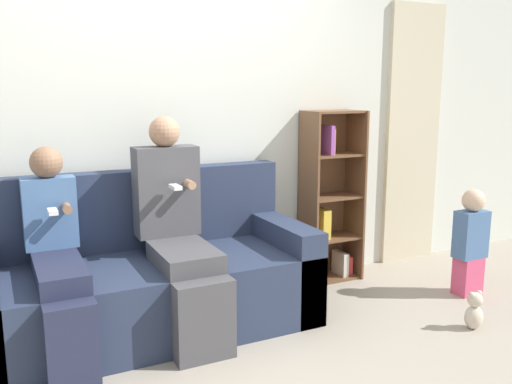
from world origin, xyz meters
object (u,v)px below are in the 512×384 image
couch (148,282)px  toddler_standing (470,241)px  bookshelf (329,198)px  child_seated (58,256)px  teddy_bear (474,311)px  adult_seated (178,225)px

couch → toddler_standing: couch is taller
bookshelf → child_seated: bearing=-168.1°
child_seated → teddy_bear: child_seated is taller
couch → child_seated: bearing=-166.2°
toddler_standing → teddy_bear: (-0.43, -0.45, -0.29)m
toddler_standing → teddy_bear: toddler_standing is taller
toddler_standing → adult_seated: bearing=170.0°
couch → toddler_standing: size_ratio=2.59×
teddy_bear → bookshelf: bearing=103.5°
child_seated → toddler_standing: bearing=-6.7°
couch → toddler_standing: 2.31m
toddler_standing → bookshelf: bearing=133.3°
adult_seated → teddy_bear: 1.93m
adult_seated → bookshelf: 1.42m
couch → adult_seated: adult_seated is taller
adult_seated → teddy_bear: adult_seated is taller
teddy_bear → toddler_standing: bearing=46.2°
child_seated → teddy_bear: 2.53m
toddler_standing → couch: bearing=168.5°
adult_seated → couch: bearing=151.8°
couch → child_seated: 0.61m
adult_seated → toddler_standing: bearing=-10.0°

